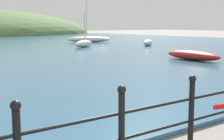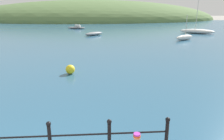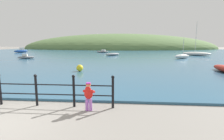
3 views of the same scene
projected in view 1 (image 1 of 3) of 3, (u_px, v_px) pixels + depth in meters
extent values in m
sphere|color=black|center=(16.00, 106.00, 3.35)|extent=(0.12, 0.12, 0.12)
cylinder|color=black|center=(122.00, 132.00, 4.27)|extent=(0.09, 0.09, 1.10)
sphere|color=black|center=(122.00, 90.00, 4.18)|extent=(0.12, 0.12, 0.12)
cylinder|color=black|center=(191.00, 115.00, 5.10)|extent=(0.09, 0.09, 1.10)
sphere|color=black|center=(193.00, 79.00, 5.02)|extent=(0.12, 0.12, 0.12)
cylinder|color=black|center=(122.00, 113.00, 4.23)|extent=(5.77, 0.04, 0.04)
cylinder|color=black|center=(122.00, 139.00, 4.28)|extent=(5.77, 0.04, 0.04)
cylinder|color=red|center=(222.00, 106.00, 5.18)|extent=(0.10, 0.32, 0.19)
ellipsoid|color=silver|center=(89.00, 39.00, 34.92)|extent=(4.83, 3.53, 0.66)
cylinder|color=beige|center=(86.00, 12.00, 34.47)|extent=(0.07, 0.07, 5.35)
ellipsoid|color=silver|center=(84.00, 44.00, 27.28)|extent=(2.81, 2.13, 0.61)
cylinder|color=beige|center=(84.00, 27.00, 27.21)|extent=(0.07, 0.07, 2.29)
ellipsoid|color=maroon|center=(193.00, 55.00, 17.19)|extent=(1.02, 3.58, 0.52)
ellipsoid|color=silver|center=(148.00, 42.00, 29.38)|extent=(2.38, 2.02, 0.58)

